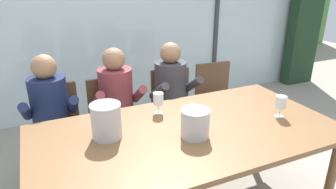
{
  "coord_description": "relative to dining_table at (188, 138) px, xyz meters",
  "views": [
    {
      "loc": [
        -0.94,
        -1.71,
        1.83
      ],
      "look_at": [
        0.0,
        0.35,
        0.93
      ],
      "focal_mm": 32.3,
      "sensor_mm": 36.0,
      "label": 1
    }
  ],
  "objects": [
    {
      "name": "person_navy_polo",
      "position": [
        -0.88,
        0.85,
        -0.01
      ],
      "size": [
        0.47,
        0.62,
        1.22
      ],
      "rotation": [
        0.0,
        0.0,
        -0.03
      ],
      "color": "#192347",
      "rests_on": "ground"
    },
    {
      "name": "window_glass_panel",
      "position": [
        0.0,
        2.28,
        0.59
      ],
      "size": [
        7.43,
        0.03,
        2.6
      ],
      "primitive_type": "cube",
      "color": "silver",
      "rests_on": "ground"
    },
    {
      "name": "wine_glass_near_bucket",
      "position": [
        -0.08,
        0.36,
        0.19
      ],
      "size": [
        0.08,
        0.08,
        0.17
      ],
      "color": "silver",
      "rests_on": "dining_table"
    },
    {
      "name": "window_mullion_right",
      "position": [
        1.67,
        2.26,
        0.59
      ],
      "size": [
        0.06,
        0.06,
        2.6
      ],
      "primitive_type": "cube",
      "color": "#38383D",
      "rests_on": "ground"
    },
    {
      "name": "chair_left_of_center",
      "position": [
        -0.32,
        0.96,
        -0.18
      ],
      "size": [
        0.45,
        0.45,
        0.9
      ],
      "rotation": [
        0.0,
        0.0,
        0.02
      ],
      "color": "brown",
      "rests_on": "ground"
    },
    {
      "name": "person_charcoal_jacket",
      "position": [
        0.29,
        0.85,
        -0.01
      ],
      "size": [
        0.48,
        0.62,
        1.22
      ],
      "rotation": [
        0.0,
        0.0,
        0.06
      ],
      "color": "#38383D",
      "rests_on": "ground"
    },
    {
      "name": "chair_near_curtain",
      "position": [
        -0.84,
        1.0,
        -0.18
      ],
      "size": [
        0.49,
        0.49,
        0.9
      ],
      "rotation": [
        0.0,
        0.0,
        -0.13
      ],
      "color": "brown",
      "rests_on": "ground"
    },
    {
      "name": "wine_glass_by_left_taster",
      "position": [
        0.77,
        -0.1,
        0.19
      ],
      "size": [
        0.08,
        0.08,
        0.17
      ],
      "color": "silver",
      "rests_on": "dining_table"
    },
    {
      "name": "chair_center",
      "position": [
        0.34,
        0.97,
        -0.18
      ],
      "size": [
        0.5,
        0.5,
        0.9
      ],
      "rotation": [
        0.0,
        0.0,
        -0.14
      ],
      "color": "brown",
      "rests_on": "ground"
    },
    {
      "name": "person_maroon_top",
      "position": [
        -0.28,
        0.85,
        -0.01
      ],
      "size": [
        0.47,
        0.62,
        1.22
      ],
      "rotation": [
        0.0,
        0.0,
        -0.03
      ],
      "color": "brown",
      "rests_on": "ground"
    },
    {
      "name": "chair_right_of_center",
      "position": [
        0.89,
        0.99,
        -0.18
      ],
      "size": [
        0.48,
        0.48,
        0.9
      ],
      "rotation": [
        0.0,
        0.0,
        -0.09
      ],
      "color": "brown",
      "rests_on": "ground"
    },
    {
      "name": "curtain_heavy_drape",
      "position": [
        3.36,
        2.1,
        0.59
      ],
      "size": [
        0.56,
        0.2,
        2.6
      ],
      "primitive_type": "cube",
      "color": "#1E3823",
      "rests_on": "ground"
    },
    {
      "name": "ice_bucket_secondary",
      "position": [
        -0.56,
        0.14,
        0.19
      ],
      "size": [
        0.21,
        0.21,
        0.25
      ],
      "color": "#B7B7BC",
      "rests_on": "dining_table"
    },
    {
      "name": "ice_bucket_primary",
      "position": [
        -0.0,
        -0.1,
        0.17
      ],
      "size": [
        0.21,
        0.21,
        0.2
      ],
      "color": "#B7B7BC",
      "rests_on": "dining_table"
    },
    {
      "name": "ground",
      "position": [
        0.0,
        1.0,
        -0.71
      ],
      "size": [
        14.0,
        14.0,
        0.0
      ],
      "primitive_type": "plane",
      "color": "#9E9384"
    },
    {
      "name": "hillside_vineyard",
      "position": [
        0.0,
        5.53,
        0.28
      ],
      "size": [
        13.43,
        2.4,
        1.97
      ],
      "primitive_type": "cube",
      "color": "#568942",
      "rests_on": "ground"
    },
    {
      "name": "dining_table",
      "position": [
        0.0,
        0.0,
        0.0
      ],
      "size": [
        2.23,
        1.15,
        0.78
      ],
      "color": "brown",
      "rests_on": "ground"
    }
  ]
}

